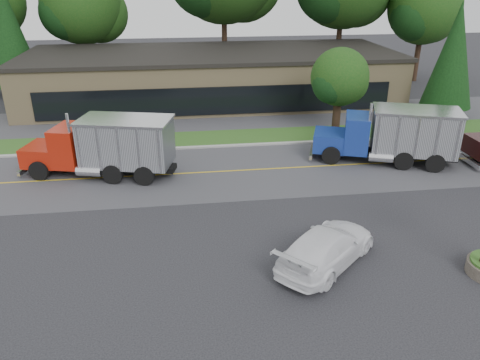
% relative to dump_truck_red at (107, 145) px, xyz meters
% --- Properties ---
extents(ground, '(140.00, 140.00, 0.00)m').
position_rel_dump_truck_red_xyz_m(ground, '(5.27, -9.42, -1.81)').
color(ground, '#3A3A3F').
rests_on(ground, ground).
extents(road, '(60.00, 8.00, 0.02)m').
position_rel_dump_truck_red_xyz_m(road, '(5.27, -0.42, -1.81)').
color(road, '#525257').
rests_on(road, ground).
extents(center_line, '(60.00, 0.12, 0.01)m').
position_rel_dump_truck_red_xyz_m(center_line, '(5.27, -0.42, -1.81)').
color(center_line, gold).
rests_on(center_line, ground).
extents(curb, '(60.00, 0.30, 0.12)m').
position_rel_dump_truck_red_xyz_m(curb, '(5.27, 3.78, -1.81)').
color(curb, '#9E9E99').
rests_on(curb, ground).
extents(grass_verge, '(60.00, 3.40, 0.03)m').
position_rel_dump_truck_red_xyz_m(grass_verge, '(5.27, 5.58, -1.81)').
color(grass_verge, '#35561D').
rests_on(grass_verge, ground).
extents(far_parking, '(60.00, 7.00, 0.02)m').
position_rel_dump_truck_red_xyz_m(far_parking, '(5.27, 10.58, -1.81)').
color(far_parking, '#525257').
rests_on(far_parking, ground).
extents(strip_mall, '(32.00, 12.00, 4.00)m').
position_rel_dump_truck_red_xyz_m(strip_mall, '(7.27, 16.58, 0.19)').
color(strip_mall, tan).
rests_on(strip_mall, ground).
extents(tree_far_b, '(8.20, 7.71, 11.69)m').
position_rel_dump_truck_red_xyz_m(tree_far_b, '(-4.60, 24.68, 5.65)').
color(tree_far_b, '#382619').
rests_on(tree_far_b, ground).
extents(tree_far_e, '(7.74, 7.28, 11.03)m').
position_rel_dump_truck_red_xyz_m(tree_far_e, '(29.39, 21.67, 5.23)').
color(tree_far_e, '#382619').
rests_on(tree_far_e, ground).
extents(evergreen_left, '(4.72, 4.72, 10.72)m').
position_rel_dump_truck_red_xyz_m(evergreen_left, '(-10.73, 20.58, 4.09)').
color(evergreen_left, '#382619').
rests_on(evergreen_left, ground).
extents(evergreen_right, '(3.87, 3.87, 8.80)m').
position_rel_dump_truck_red_xyz_m(evergreen_right, '(25.27, 8.58, 3.02)').
color(evergreen_right, '#382619').
rests_on(evergreen_right, ground).
extents(tree_verge, '(4.25, 4.00, 6.07)m').
position_rel_dump_truck_red_xyz_m(tree_verge, '(15.34, 5.63, 2.05)').
color(tree_verge, '#382619').
rests_on(tree_verge, ground).
extents(dump_truck_red, '(8.81, 4.50, 3.36)m').
position_rel_dump_truck_red_xyz_m(dump_truck_red, '(0.00, 0.00, 0.00)').
color(dump_truck_red, black).
rests_on(dump_truck_red, ground).
extents(dump_truck_blue, '(8.68, 5.15, 3.36)m').
position_rel_dump_truck_red_xyz_m(dump_truck_blue, '(16.84, -0.26, -0.00)').
color(dump_truck_blue, black).
rests_on(dump_truck_blue, ground).
extents(rally_car, '(5.30, 5.15, 1.53)m').
position_rel_dump_truck_red_xyz_m(rally_car, '(9.62, -10.32, -1.04)').
color(rally_car, white).
rests_on(rally_car, ground).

